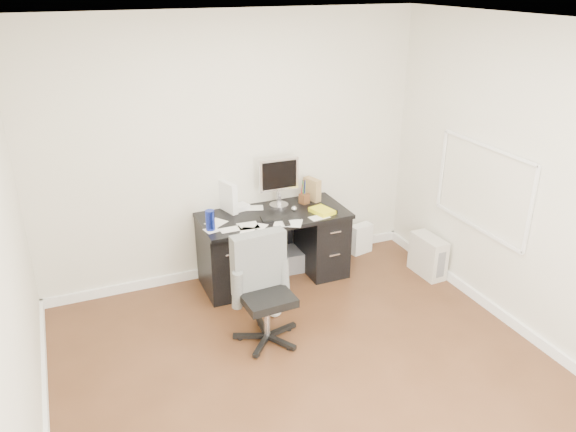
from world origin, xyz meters
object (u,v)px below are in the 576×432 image
at_px(lcd_monitor, 279,182).
at_px(keyboard, 280,217).
at_px(office_chair, 266,292).
at_px(wicker_basket, 261,276).
at_px(desk, 274,245).
at_px(pc_tower, 428,256).

distance_m(lcd_monitor, keyboard, 0.41).
height_order(office_chair, wicker_basket, office_chair).
distance_m(desk, lcd_monitor, 0.65).
bearing_deg(pc_tower, desk, 158.51).
relative_size(desk, office_chair, 1.54).
height_order(desk, pc_tower, desk).
height_order(desk, keyboard, keyboard).
distance_m(desk, keyboard, 0.39).
bearing_deg(desk, keyboard, -80.94).
bearing_deg(wicker_basket, keyboard, 20.76).
bearing_deg(office_chair, desk, 62.00).
bearing_deg(wicker_basket, desk, 45.10).
bearing_deg(pc_tower, wicker_basket, 167.72).
relative_size(keyboard, office_chair, 0.39).
bearing_deg(office_chair, keyboard, 57.54).
height_order(keyboard, office_chair, office_chair).
relative_size(office_chair, wicker_basket, 2.44).
bearing_deg(lcd_monitor, desk, -125.11).
bearing_deg(keyboard, lcd_monitor, 79.04).
height_order(lcd_monitor, wicker_basket, lcd_monitor).
distance_m(keyboard, office_chair, 1.01).
bearing_deg(lcd_monitor, office_chair, -115.35).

